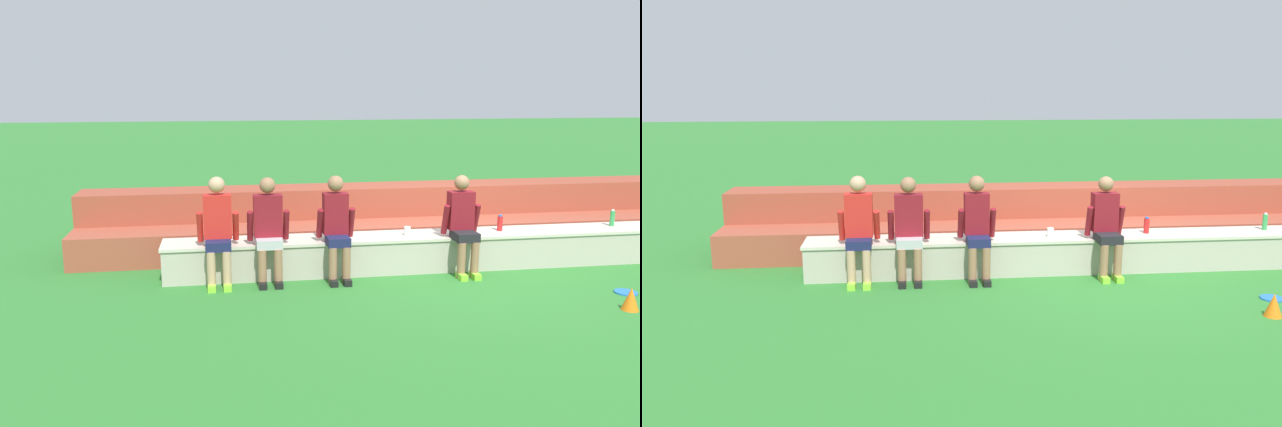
{
  "view_description": "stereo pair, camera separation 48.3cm",
  "coord_description": "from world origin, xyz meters",
  "views": [
    {
      "loc": [
        -3.32,
        -7.91,
        2.55
      ],
      "look_at": [
        -2.0,
        0.3,
        0.85
      ],
      "focal_mm": 34.86,
      "sensor_mm": 36.0,
      "label": 1
    },
    {
      "loc": [
        -2.84,
        -7.97,
        2.55
      ],
      "look_at": [
        -2.0,
        0.3,
        0.85
      ],
      "focal_mm": 34.86,
      "sensor_mm": 36.0,
      "label": 2
    }
  ],
  "objects": [
    {
      "name": "frisbee",
      "position": [
        1.67,
        -1.16,
        0.01
      ],
      "size": [
        0.28,
        0.28,
        0.02
      ],
      "primitive_type": "cylinder",
      "color": "blue",
      "rests_on": "ground"
    },
    {
      "name": "sports_cone",
      "position": [
        1.33,
        -1.72,
        0.14
      ],
      "size": [
        0.2,
        0.2,
        0.27
      ],
      "primitive_type": "cone",
      "color": "orange",
      "rests_on": "ground"
    },
    {
      "name": "person_left_of_center",
      "position": [
        -2.73,
        0.0,
        0.75
      ],
      "size": [
        0.55,
        0.52,
        1.39
      ],
      "color": "#996B4C",
      "rests_on": "ground"
    },
    {
      "name": "stone_seating_wall",
      "position": [
        0.0,
        0.3,
        0.27
      ],
      "size": [
        8.28,
        0.64,
        0.5
      ],
      "color": "#B7AF9E",
      "rests_on": "ground"
    },
    {
      "name": "water_bottle_mid_right",
      "position": [
        2.44,
        0.36,
        0.62
      ],
      "size": [
        0.07,
        0.07,
        0.25
      ],
      "color": "green",
      "rests_on": "stone_seating_wall"
    },
    {
      "name": "brick_bleachers",
      "position": [
        0.0,
        1.69,
        0.4
      ],
      "size": [
        11.03,
        1.47,
        0.95
      ],
      "color": "#A04935",
      "rests_on": "ground"
    },
    {
      "name": "water_bottle_near_left",
      "position": [
        0.65,
        0.32,
        0.61
      ],
      "size": [
        0.08,
        0.08,
        0.23
      ],
      "color": "red",
      "rests_on": "stone_seating_wall"
    },
    {
      "name": "plastic_cup_right_end",
      "position": [
        -0.77,
        0.25,
        0.56
      ],
      "size": [
        0.09,
        0.09,
        0.13
      ],
      "primitive_type": "cylinder",
      "color": "white",
      "rests_on": "stone_seating_wall"
    },
    {
      "name": "person_right_of_center",
      "position": [
        -0.06,
        -0.01,
        0.72
      ],
      "size": [
        0.52,
        0.59,
        1.36
      ],
      "color": "#996B4C",
      "rests_on": "ground"
    },
    {
      "name": "ground_plane",
      "position": [
        0.0,
        0.0,
        0.0
      ],
      "size": [
        80.0,
        80.0,
        0.0
      ],
      "primitive_type": "plane",
      "color": "#2D752D"
    },
    {
      "name": "person_center",
      "position": [
        -1.82,
        -0.0,
        0.74
      ],
      "size": [
        0.51,
        0.58,
        1.39
      ],
      "color": "#996B4C",
      "rests_on": "ground"
    },
    {
      "name": "person_far_left",
      "position": [
        -3.38,
        0.02,
        0.76
      ],
      "size": [
        0.54,
        0.55,
        1.41
      ],
      "color": "tan",
      "rests_on": "ground"
    }
  ]
}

